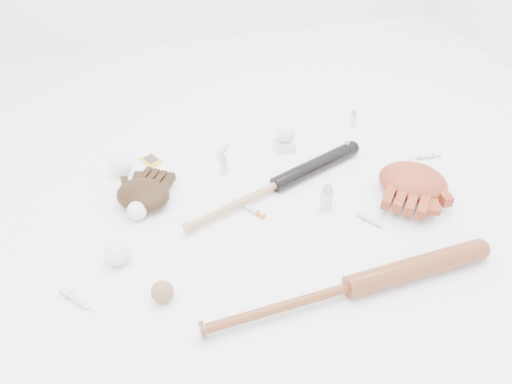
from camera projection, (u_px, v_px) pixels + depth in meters
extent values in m
plane|color=white|center=(266.00, 216.00, 1.71)|extent=(3.00, 3.00, 0.00)
cube|color=gold|center=(151.00, 161.00, 1.95)|extent=(0.09, 0.10, 0.00)
cube|color=white|center=(285.00, 145.00, 2.00)|extent=(0.08, 0.08, 0.04)
sphere|color=white|center=(285.00, 132.00, 1.96)|extent=(0.08, 0.08, 0.08)
sphere|color=white|center=(137.00, 211.00, 1.68)|extent=(0.07, 0.07, 0.07)
sphere|color=white|center=(121.00, 165.00, 1.86)|extent=(0.08, 0.08, 0.08)
sphere|color=white|center=(117.00, 253.00, 1.53)|extent=(0.08, 0.08, 0.08)
sphere|color=#866040|center=(162.00, 292.00, 1.42)|extent=(0.07, 0.07, 0.07)
cylinder|color=silver|center=(346.00, 149.00, 1.95)|extent=(0.03, 0.03, 0.07)
cylinder|color=silver|center=(353.00, 119.00, 2.12)|extent=(0.03, 0.03, 0.07)
cylinder|color=silver|center=(224.00, 165.00, 1.87)|extent=(0.03, 0.03, 0.07)
cylinder|color=silver|center=(327.00, 198.00, 1.71)|extent=(0.04, 0.04, 0.10)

